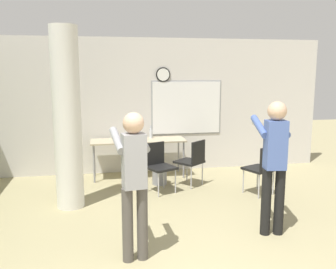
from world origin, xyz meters
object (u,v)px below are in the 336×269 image
Objects in this scene: chair_mid_room at (262,166)px; person_playing_front at (134,175)px; chair_table_front at (159,164)px; person_playing_side at (274,157)px; bottle_on_table at (151,133)px; chair_table_right at (192,159)px; folding_table at (138,142)px.

person_playing_front is at bearing -142.54° from chair_mid_room.
person_playing_side reaches higher than chair_table_front.
chair_table_front is 0.50× the size of person_playing_side.
bottle_on_table is 3.34m from person_playing_side.
bottle_on_table is at bearing 78.84° from person_playing_front.
person_playing_side is at bearing 10.83° from person_playing_front.
chair_table_front is at bearing -162.40° from chair_table_right.
chair_table_front is at bearing 74.15° from person_playing_front.
chair_table_right is 1.00× the size of chair_table_front.
person_playing_side is (1.15, -3.13, 0.17)m from bottle_on_table.
folding_table is 2.16× the size of chair_table_right.
chair_mid_room is at bearing -44.69° from bottle_on_table.
person_playing_side is (1.18, -1.99, 0.52)m from chair_table_front.
chair_table_right is 2.92m from person_playing_front.
folding_table is 3.38m from person_playing_front.
person_playing_front is 0.96× the size of person_playing_side.
person_playing_side is (1.43, -2.99, 0.32)m from folding_table.
person_playing_front is (-0.41, -3.35, 0.28)m from folding_table.
person_playing_front is at bearing -105.85° from chair_table_front.
bottle_on_table is at bearing 135.31° from chair_mid_room.
bottle_on_table is 0.30× the size of chair_table_right.
person_playing_front is 1.88m from person_playing_side.
chair_table_right and chair_table_front have the same top height.
chair_mid_room is at bearing 70.09° from person_playing_side.
person_playing_front is at bearing -97.00° from folding_table.
chair_table_right is 0.51× the size of person_playing_front.
chair_table_right is 0.50× the size of person_playing_side.
chair_table_front is (-0.66, -0.21, 0.00)m from chair_table_right.
bottle_on_table is at bearing 124.45° from chair_table_right.
chair_mid_room reaches higher than folding_table.
chair_table_front is 0.51× the size of person_playing_front.
chair_mid_room is at bearing -37.88° from folding_table.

